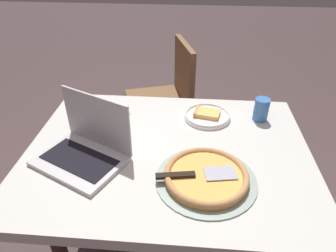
{
  "coord_description": "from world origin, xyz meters",
  "views": [
    {
      "loc": [
        -0.08,
        0.97,
        1.51
      ],
      "look_at": [
        0.0,
        -0.04,
        0.83
      ],
      "focal_mm": 32.77,
      "sensor_mm": 36.0,
      "label": 1
    }
  ],
  "objects_px": {
    "dining_table": "(168,163)",
    "drink_cup": "(261,109)",
    "chair_near": "(168,95)",
    "pizza_plate": "(207,115)",
    "table_knife": "(106,111)",
    "pizza_tray": "(206,176)",
    "laptop": "(85,147)"
  },
  "relations": [
    {
      "from": "dining_table",
      "to": "pizza_tray",
      "type": "distance_m",
      "value": 0.24
    },
    {
      "from": "pizza_plate",
      "to": "table_knife",
      "type": "bearing_deg",
      "value": -1.85
    },
    {
      "from": "laptop",
      "to": "pizza_tray",
      "type": "distance_m",
      "value": 0.47
    },
    {
      "from": "drink_cup",
      "to": "chair_near",
      "type": "bearing_deg",
      "value": -54.13
    },
    {
      "from": "dining_table",
      "to": "drink_cup",
      "type": "relative_size",
      "value": 10.7
    },
    {
      "from": "chair_near",
      "to": "laptop",
      "type": "bearing_deg",
      "value": 77.12
    },
    {
      "from": "dining_table",
      "to": "chair_near",
      "type": "xyz_separation_m",
      "value": [
        0.08,
        -0.93,
        -0.17
      ]
    },
    {
      "from": "dining_table",
      "to": "drink_cup",
      "type": "xyz_separation_m",
      "value": [
        -0.41,
        -0.26,
        0.13
      ]
    },
    {
      "from": "laptop",
      "to": "dining_table",
      "type": "bearing_deg",
      "value": -166.36
    },
    {
      "from": "dining_table",
      "to": "laptop",
      "type": "distance_m",
      "value": 0.34
    },
    {
      "from": "drink_cup",
      "to": "chair_near",
      "type": "distance_m",
      "value": 0.88
    },
    {
      "from": "pizza_plate",
      "to": "table_knife",
      "type": "distance_m",
      "value": 0.49
    },
    {
      "from": "pizza_tray",
      "to": "chair_near",
      "type": "distance_m",
      "value": 1.15
    },
    {
      "from": "chair_near",
      "to": "dining_table",
      "type": "bearing_deg",
      "value": 94.9
    },
    {
      "from": "drink_cup",
      "to": "chair_near",
      "type": "xyz_separation_m",
      "value": [
        0.49,
        -0.67,
        -0.3
      ]
    },
    {
      "from": "pizza_plate",
      "to": "pizza_tray",
      "type": "height_order",
      "value": "pizza_tray"
    },
    {
      "from": "pizza_plate",
      "to": "drink_cup",
      "type": "bearing_deg",
      "value": -178.49
    },
    {
      "from": "table_knife",
      "to": "laptop",
      "type": "bearing_deg",
      "value": 92.24
    },
    {
      "from": "pizza_tray",
      "to": "chair_near",
      "type": "bearing_deg",
      "value": -78.24
    },
    {
      "from": "laptop",
      "to": "drink_cup",
      "type": "distance_m",
      "value": 0.79
    },
    {
      "from": "dining_table",
      "to": "pizza_tray",
      "type": "xyz_separation_m",
      "value": [
        -0.15,
        0.17,
        0.09
      ]
    },
    {
      "from": "laptop",
      "to": "pizza_plate",
      "type": "height_order",
      "value": "laptop"
    },
    {
      "from": "pizza_plate",
      "to": "drink_cup",
      "type": "xyz_separation_m",
      "value": [
        -0.24,
        -0.01,
        0.04
      ]
    },
    {
      "from": "pizza_tray",
      "to": "table_knife",
      "type": "xyz_separation_m",
      "value": [
        0.47,
        -0.44,
        -0.02
      ]
    },
    {
      "from": "table_knife",
      "to": "pizza_tray",
      "type": "bearing_deg",
      "value": 137.29
    },
    {
      "from": "pizza_plate",
      "to": "chair_near",
      "type": "xyz_separation_m",
      "value": [
        0.24,
        -0.68,
        -0.26
      ]
    },
    {
      "from": "pizza_plate",
      "to": "table_knife",
      "type": "height_order",
      "value": "pizza_plate"
    },
    {
      "from": "pizza_plate",
      "to": "dining_table",
      "type": "bearing_deg",
      "value": 57.52
    },
    {
      "from": "pizza_plate",
      "to": "pizza_tray",
      "type": "bearing_deg",
      "value": 88.15
    },
    {
      "from": "dining_table",
      "to": "table_knife",
      "type": "bearing_deg",
      "value": -39.89
    },
    {
      "from": "laptop",
      "to": "drink_cup",
      "type": "bearing_deg",
      "value": -154.81
    },
    {
      "from": "pizza_plate",
      "to": "table_knife",
      "type": "xyz_separation_m",
      "value": [
        0.49,
        -0.02,
        -0.01
      ]
    }
  ]
}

